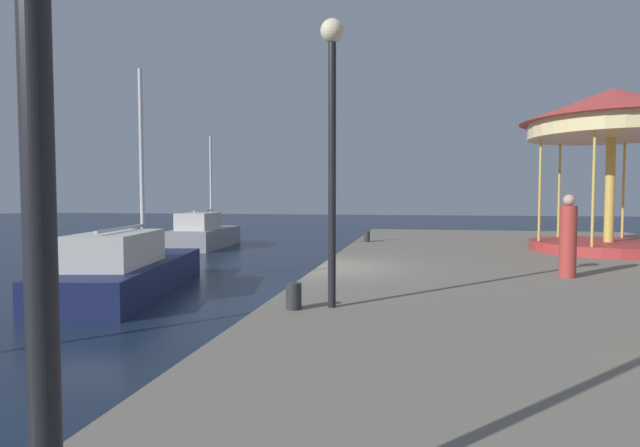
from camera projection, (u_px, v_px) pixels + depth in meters
ground_plane at (318, 299)px, 12.52m from camera, size 120.00×120.00×0.00m
quay_dock at (589, 291)px, 11.33m from camera, size 12.29×29.98×0.80m
sailboat_navy at (127, 270)px, 13.22m from camera, size 3.39×7.06×6.08m
sailboat_grey at (203, 234)px, 25.26m from camera, size 2.51×5.69×5.64m
carousel at (612, 130)px, 15.75m from camera, size 5.41×5.41×5.06m
lamp_post_mid_promenade at (332, 112)px, 7.70m from camera, size 0.36×0.36×4.38m
bollard_north at (367, 237)px, 19.36m from camera, size 0.24×0.24×0.40m
bollard_south at (294, 296)px, 7.71m from camera, size 0.24×0.24×0.40m
person_near_carousel at (568, 239)px, 10.75m from camera, size 0.34×0.34×1.76m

